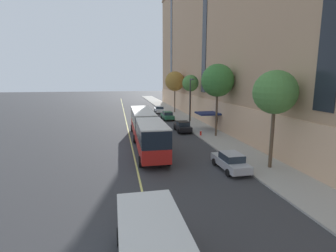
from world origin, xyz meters
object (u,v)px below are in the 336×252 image
at_px(parked_car_green_4, 167,116).
at_px(street_tree_near_corner, 275,93).
at_px(box_truck, 150,247).
at_px(parked_car_white_0, 159,109).
at_px(parked_car_black_1, 183,126).
at_px(city_bus, 146,127).
at_px(street_lamp, 190,98).
at_px(street_tree_far_uptown, 190,84).
at_px(fire_hydrant, 201,133).
at_px(parked_car_silver_2, 231,161).
at_px(street_tree_far_downtown, 175,81).
at_px(street_tree_mid_block, 218,81).

distance_m(parked_car_green_4, street_tree_near_corner, 29.39).
bearing_deg(street_tree_near_corner, box_truck, -136.77).
relative_size(parked_car_white_0, parked_car_black_1, 0.98).
bearing_deg(city_bus, parked_car_black_1, 46.09).
height_order(parked_car_white_0, street_lamp, street_lamp).
height_order(parked_car_black_1, street_tree_far_uptown, street_tree_far_uptown).
bearing_deg(parked_car_green_4, city_bus, -108.72).
distance_m(parked_car_white_0, fire_hydrant, 25.14).
xyz_separation_m(parked_car_silver_2, street_tree_near_corner, (3.52, -0.32, 5.82)).
bearing_deg(parked_car_white_0, street_tree_near_corner, -84.77).
height_order(box_truck, street_tree_far_downtown, street_tree_far_downtown).
xyz_separation_m(city_bus, street_tree_near_corner, (9.67, -10.66, 4.50)).
relative_size(parked_car_white_0, fire_hydrant, 6.31).
bearing_deg(street_tree_mid_block, street_tree_near_corner, -90.00).
bearing_deg(parked_car_white_0, city_bus, -102.39).
bearing_deg(fire_hydrant, parked_car_white_0, 93.74).
bearing_deg(parked_car_white_0, fire_hydrant, -86.26).
bearing_deg(fire_hydrant, street_tree_near_corner, -82.03).
bearing_deg(box_truck, city_bus, 84.19).
xyz_separation_m(city_bus, parked_car_white_0, (6.14, 27.93, -1.32)).
height_order(city_bus, parked_car_white_0, city_bus).
relative_size(parked_car_white_0, street_tree_near_corner, 0.55).
bearing_deg(street_lamp, fire_hydrant, -91.01).
relative_size(parked_car_black_1, parked_car_silver_2, 0.99).
relative_size(city_bus, street_tree_far_downtown, 2.14).
bearing_deg(parked_car_green_4, parked_car_silver_2, -89.86).
bearing_deg(street_tree_far_uptown, street_lamp, -105.59).
height_order(parked_car_white_0, street_tree_near_corner, street_tree_near_corner).
xyz_separation_m(parked_car_silver_2, street_lamp, (1.73, 18.86, 3.96)).
xyz_separation_m(street_tree_far_uptown, fire_hydrant, (-1.89, -12.10, -6.32)).
bearing_deg(street_tree_far_uptown, city_bus, -122.90).
height_order(street_tree_mid_block, fire_hydrant, street_tree_mid_block).
xyz_separation_m(box_truck, street_tree_far_downtown, (11.89, 49.59, 5.34)).
relative_size(parked_car_green_4, box_truck, 0.68).
relative_size(parked_car_silver_2, parked_car_green_4, 0.97).
relative_size(parked_car_white_0, street_tree_far_uptown, 0.55).
distance_m(city_bus, box_truck, 21.95).
xyz_separation_m(street_tree_far_uptown, street_tree_far_downtown, (0.00, 12.80, 0.26)).
relative_size(street_tree_mid_block, street_lamp, 1.25).
relative_size(street_tree_mid_block, street_tree_far_uptown, 1.15).
bearing_deg(city_bus, fire_hydrant, 20.15).
distance_m(parked_car_black_1, street_tree_far_uptown, 11.05).
relative_size(street_lamp, fire_hydrant, 10.54).
xyz_separation_m(box_truck, street_lamp, (10.10, 30.36, 3.00)).
relative_size(street_tree_far_uptown, street_lamp, 1.08).
bearing_deg(city_bus, parked_car_silver_2, -59.26).
relative_size(street_tree_near_corner, street_tree_far_downtown, 0.91).
relative_size(parked_car_black_1, parked_car_green_4, 0.96).
bearing_deg(street_tree_far_downtown, street_tree_far_uptown, -90.00).
bearing_deg(parked_car_silver_2, street_tree_mid_block, 74.23).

